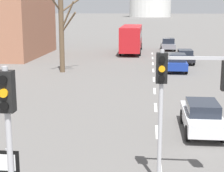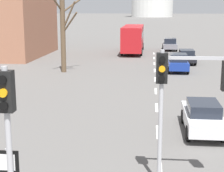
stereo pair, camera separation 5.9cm
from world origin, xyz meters
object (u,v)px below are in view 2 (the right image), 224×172
(traffic_signal_near_left, at_px, (8,124))
(city_bus, at_px, (133,37))
(sedan_mid_centre, at_px, (202,116))
(sedan_near_left, at_px, (170,44))
(sedan_near_right, at_px, (186,56))
(traffic_signal_centre_tall, at_px, (185,85))
(sedan_far_left, at_px, (178,63))

(traffic_signal_near_left, distance_m, city_bus, 41.36)
(sedan_mid_centre, bearing_deg, traffic_signal_near_left, -121.70)
(sedan_near_left, relative_size, sedan_mid_centre, 1.03)
(city_bus, bearing_deg, sedan_mid_centre, -81.43)
(traffic_signal_near_left, height_order, sedan_near_right, traffic_signal_near_left)
(sedan_mid_centre, xyz_separation_m, city_bus, (-4.83, 32.01, 1.26))
(traffic_signal_near_left, distance_m, sedan_near_right, 33.05)
(traffic_signal_centre_tall, height_order, sedan_far_left, traffic_signal_centre_tall)
(sedan_mid_centre, distance_m, city_bus, 32.39)
(sedan_far_left, distance_m, city_bus, 15.51)
(sedan_near_left, bearing_deg, sedan_near_right, -84.54)
(traffic_signal_near_left, xyz_separation_m, sedan_far_left, (5.80, 26.66, -2.32))
(traffic_signal_near_left, distance_m, sedan_far_left, 27.38)
(traffic_signal_near_left, height_order, city_bus, traffic_signal_near_left)
(sedan_far_left, bearing_deg, traffic_signal_near_left, -102.27)
(sedan_near_right, bearing_deg, sedan_far_left, -103.00)
(traffic_signal_centre_tall, bearing_deg, sedan_far_left, 86.40)
(city_bus, bearing_deg, sedan_near_right, -56.12)
(sedan_near_left, xyz_separation_m, sedan_near_right, (1.19, -12.40, -0.08))
(traffic_signal_near_left, bearing_deg, sedan_far_left, 77.73)
(traffic_signal_centre_tall, xyz_separation_m, sedan_near_left, (1.54, 40.91, -2.58))
(sedan_mid_centre, height_order, city_bus, city_bus)
(traffic_signal_centre_tall, bearing_deg, sedan_near_right, 84.54)
(sedan_near_right, bearing_deg, city_bus, 123.88)
(sedan_near_left, xyz_separation_m, city_bus, (-4.96, -3.26, 1.20))
(traffic_signal_near_left, relative_size, city_bus, 0.42)
(traffic_signal_centre_tall, bearing_deg, sedan_near_left, 87.85)
(traffic_signal_centre_tall, height_order, sedan_near_left, traffic_signal_centre_tall)
(sedan_mid_centre, bearing_deg, sedan_far_left, 89.88)
(traffic_signal_near_left, xyz_separation_m, sedan_near_right, (7.08, 32.19, -2.40))
(sedan_far_left, xyz_separation_m, city_bus, (-4.86, 14.67, 1.21))
(sedan_mid_centre, relative_size, city_bus, 0.39)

